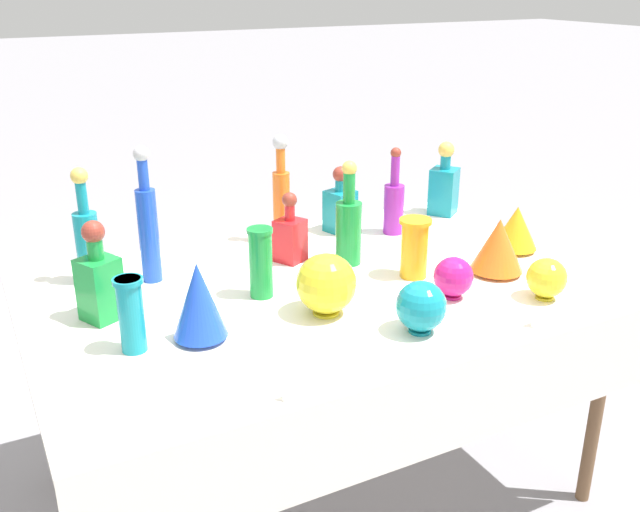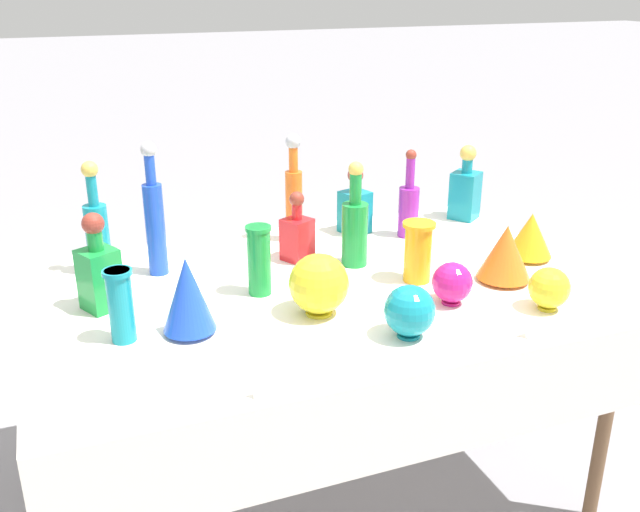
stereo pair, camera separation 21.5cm
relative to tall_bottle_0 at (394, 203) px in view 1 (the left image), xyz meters
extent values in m
plane|color=gray|center=(-0.46, -0.31, -0.87)|extent=(40.00, 40.00, 0.00)
cube|color=white|center=(-0.46, -0.31, -0.13)|extent=(1.73, 1.12, 0.03)
cube|color=white|center=(-0.46, -0.87, -0.25)|extent=(1.73, 0.01, 0.26)
cylinder|color=brown|center=(0.30, -0.76, -0.51)|extent=(0.04, 0.04, 0.73)
cylinder|color=brown|center=(-1.22, 0.15, -0.51)|extent=(0.04, 0.04, 0.73)
cylinder|color=brown|center=(0.30, 0.15, -0.51)|extent=(0.04, 0.04, 0.73)
cylinder|color=purple|center=(0.00, 0.00, -0.02)|extent=(0.07, 0.07, 0.18)
cylinder|color=purple|center=(0.00, 0.00, 0.12)|extent=(0.03, 0.03, 0.11)
sphere|color=maroon|center=(0.00, 0.00, 0.19)|extent=(0.04, 0.04, 0.04)
cylinder|color=#198C38|center=(-0.29, -0.18, -0.01)|extent=(0.09, 0.09, 0.21)
cylinder|color=#198C38|center=(-0.29, -0.18, 0.14)|extent=(0.04, 0.04, 0.10)
sphere|color=gold|center=(-0.29, -0.18, 0.21)|extent=(0.05, 0.05, 0.05)
cylinder|color=orange|center=(-0.40, 0.11, 0.01)|extent=(0.06, 0.06, 0.25)
cylinder|color=orange|center=(-0.40, 0.11, 0.18)|extent=(0.03, 0.03, 0.09)
sphere|color=#B2B2B7|center=(-0.40, 0.11, 0.24)|extent=(0.05, 0.05, 0.05)
cylinder|color=blue|center=(-0.90, -0.02, 0.03)|extent=(0.06, 0.06, 0.29)
cylinder|color=blue|center=(-0.90, -0.02, 0.23)|extent=(0.03, 0.03, 0.10)
sphere|color=#B2B2B7|center=(-0.90, -0.02, 0.29)|extent=(0.05, 0.05, 0.05)
cylinder|color=teal|center=(-1.08, 0.05, 0.00)|extent=(0.07, 0.07, 0.22)
cylinder|color=teal|center=(-1.08, 0.05, 0.16)|extent=(0.03, 0.03, 0.10)
sphere|color=gold|center=(-1.08, 0.05, 0.23)|extent=(0.05, 0.05, 0.05)
cube|color=teal|center=(-0.16, 0.11, -0.04)|extent=(0.12, 0.12, 0.16)
cylinder|color=teal|center=(-0.16, 0.11, 0.06)|extent=(0.04, 0.04, 0.05)
sphere|color=maroon|center=(-0.16, 0.11, 0.10)|extent=(0.06, 0.06, 0.06)
cube|color=teal|center=(0.30, 0.10, -0.02)|extent=(0.14, 0.14, 0.18)
cylinder|color=teal|center=(0.30, 0.10, 0.10)|extent=(0.04, 0.04, 0.06)
sphere|color=gold|center=(0.30, 0.10, 0.14)|extent=(0.06, 0.06, 0.06)
cube|color=#198C38|center=(-1.10, -0.22, -0.03)|extent=(0.13, 0.13, 0.18)
cylinder|color=#198C38|center=(-1.10, -0.22, 0.09)|extent=(0.04, 0.04, 0.06)
sphere|color=maroon|center=(-1.10, -0.22, 0.14)|extent=(0.06, 0.06, 0.06)
cube|color=red|center=(-0.45, -0.07, -0.04)|extent=(0.12, 0.12, 0.14)
cylinder|color=red|center=(-0.45, -0.07, 0.05)|extent=(0.03, 0.03, 0.05)
sphere|color=maroon|center=(-0.45, -0.07, 0.10)|extent=(0.05, 0.05, 0.05)
cylinder|color=#198C38|center=(-0.65, -0.29, -0.01)|extent=(0.07, 0.07, 0.21)
cylinder|color=#198C38|center=(-0.65, -0.29, 0.09)|extent=(0.08, 0.08, 0.01)
cylinder|color=orange|center=(-0.16, -0.37, -0.02)|extent=(0.08, 0.08, 0.19)
cylinder|color=orange|center=(-0.16, -0.37, 0.07)|extent=(0.10, 0.10, 0.01)
cylinder|color=teal|center=(-1.06, -0.44, -0.02)|extent=(0.06, 0.06, 0.20)
cylinder|color=teal|center=(-1.06, -0.44, 0.08)|extent=(0.08, 0.08, 0.01)
cylinder|color=blue|center=(-0.89, -0.46, -0.11)|extent=(0.08, 0.08, 0.01)
cone|color=blue|center=(-0.89, -0.46, 0.00)|extent=(0.14, 0.14, 0.20)
cylinder|color=orange|center=(0.28, -0.34, -0.11)|extent=(0.08, 0.08, 0.01)
cone|color=orange|center=(0.28, -0.34, -0.03)|extent=(0.15, 0.15, 0.15)
cylinder|color=orange|center=(0.09, -0.47, -0.11)|extent=(0.08, 0.08, 0.01)
cone|color=orange|center=(0.09, -0.47, -0.02)|extent=(0.17, 0.17, 0.17)
cylinder|color=yellow|center=(0.09, -0.69, -0.11)|extent=(0.05, 0.05, 0.01)
sphere|color=yellow|center=(0.09, -0.69, -0.05)|extent=(0.12, 0.12, 0.12)
cylinder|color=teal|center=(-0.36, -0.69, -0.11)|extent=(0.06, 0.06, 0.01)
sphere|color=teal|center=(-0.36, -0.69, -0.04)|extent=(0.14, 0.14, 0.14)
cylinder|color=#C61972|center=(-0.15, -0.56, -0.11)|extent=(0.05, 0.05, 0.01)
sphere|color=#C61972|center=(-0.15, -0.56, -0.05)|extent=(0.12, 0.12, 0.12)
cylinder|color=yellow|center=(-0.53, -0.48, -0.11)|extent=(0.08, 0.08, 0.01)
sphere|color=yellow|center=(-0.53, -0.48, -0.02)|extent=(0.17, 0.17, 0.17)
cube|color=white|center=(-0.05, -0.81, -0.09)|extent=(0.06, 0.02, 0.04)
cube|color=white|center=(-0.80, -0.82, -0.10)|extent=(0.05, 0.02, 0.04)
camera|label=1|loc=(-1.38, -2.08, 0.78)|focal=40.00mm
camera|label=2|loc=(-1.18, -2.17, 0.78)|focal=40.00mm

